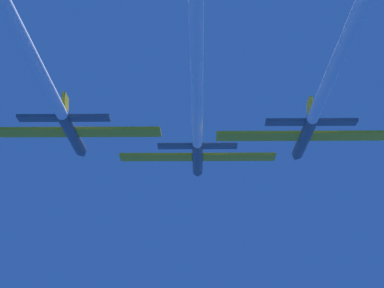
{
  "coord_description": "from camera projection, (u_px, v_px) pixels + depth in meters",
  "views": [
    {
      "loc": [
        0.72,
        -84.06,
        -24.78
      ],
      "look_at": [
        -0.08,
        -8.58,
        0.05
      ],
      "focal_mm": 66.49,
      "sensor_mm": 36.0,
      "label": 1
    }
  ],
  "objects": [
    {
      "name": "jet_lead",
      "position": [
        197.0,
        109.0,
        71.05
      ],
      "size": [
        18.9,
        59.57,
        3.13
      ],
      "color": "#4C5660"
    },
    {
      "name": "jet_right_wing",
      "position": [
        329.0,
        80.0,
        61.34
      ],
      "size": [
        18.9,
        56.49,
        3.13
      ],
      "color": "#4C5660"
    },
    {
      "name": "jet_left_wing",
      "position": [
        29.0,
        51.0,
        56.29
      ],
      "size": [
        18.9,
        66.69,
        3.13
      ],
      "color": "#4C5660"
    }
  ]
}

